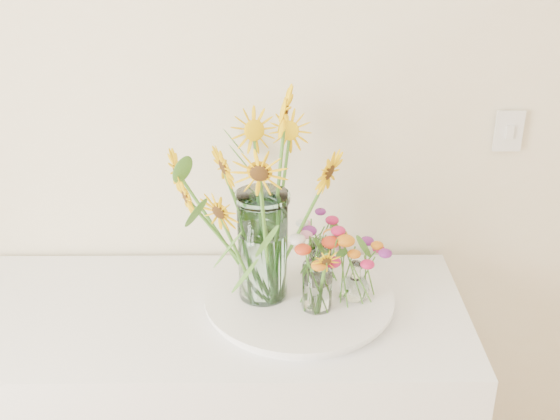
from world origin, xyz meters
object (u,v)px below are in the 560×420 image
at_px(mason_jar, 263,246).
at_px(small_vase_b, 355,281).
at_px(small_vase_a, 317,287).
at_px(tray, 299,301).
at_px(small_vase_c, 320,261).

height_order(mason_jar, small_vase_b, mason_jar).
xyz_separation_m(small_vase_a, small_vase_b, (0.10, 0.04, -0.01)).
xyz_separation_m(tray, small_vase_b, (0.15, -0.01, 0.07)).
bearing_deg(small_vase_a, small_vase_c, 83.81).
height_order(small_vase_a, small_vase_c, small_vase_a).
distance_m(tray, small_vase_b, 0.16).
distance_m(small_vase_a, small_vase_c, 0.16).
height_order(tray, small_vase_b, small_vase_b).
xyz_separation_m(tray, small_vase_c, (0.06, 0.10, 0.07)).
xyz_separation_m(small_vase_b, small_vase_c, (-0.09, 0.11, -0.00)).
xyz_separation_m(tray, small_vase_a, (0.04, -0.06, 0.08)).
bearing_deg(small_vase_c, tray, -121.03).
height_order(small_vase_a, small_vase_b, small_vase_a).
xyz_separation_m(tray, mason_jar, (-0.10, 0.01, 0.17)).
height_order(small_vase_b, small_vase_c, small_vase_b).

